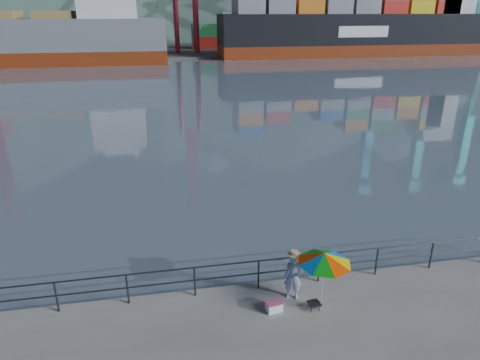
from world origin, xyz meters
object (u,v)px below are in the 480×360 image
cooler_bag (274,307)px  bulk_carrier (21,37)px  beach_umbrella (324,258)px  container_ship (362,23)px  fisherman (293,277)px

cooler_bag → bulk_carrier: (-24.21, 68.70, 4.01)m
beach_umbrella → cooler_bag: beach_umbrella is taller
beach_umbrella → container_ship: bearing=63.8°
beach_umbrella → bulk_carrier: bulk_carrier is taller
beach_umbrella → bulk_carrier: size_ratio=0.04×
fisherman → container_ship: size_ratio=0.03×
fisherman → container_ship: bearing=86.5°
bulk_carrier → container_ship: container_ship is taller
fisherman → beach_umbrella: 1.37m
container_ship → fisherman: bearing=-116.8°
fisherman → bulk_carrier: bulk_carrier is taller
cooler_bag → bulk_carrier: size_ratio=0.01×
cooler_bag → bulk_carrier: bulk_carrier is taller
beach_umbrella → cooler_bag: 2.12m
fisherman → beach_umbrella: (0.65, -0.69, 1.00)m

